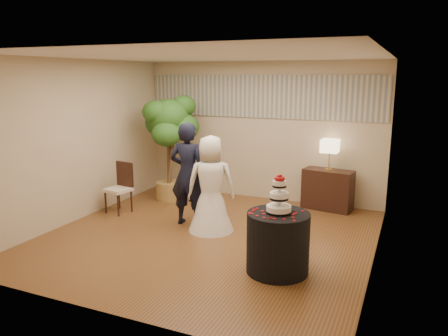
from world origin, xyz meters
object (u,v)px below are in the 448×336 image
at_px(groom, 188,174).
at_px(ficus_tree, 169,147).
at_px(wedding_cake, 279,194).
at_px(bride, 211,184).
at_px(cake_table, 278,243).
at_px(console, 328,190).
at_px(table_lamp, 329,155).
at_px(side_chair, 118,188).

relative_size(groom, ficus_tree, 0.81).
xyz_separation_m(wedding_cake, ficus_tree, (-3.02, 2.40, 0.03)).
relative_size(bride, cake_table, 1.96).
bearing_deg(console, bride, -119.19).
bearing_deg(ficus_tree, bride, -40.47).
bearing_deg(groom, table_lamp, -141.21).
relative_size(groom, bride, 1.11).
bearing_deg(wedding_cake, groom, 148.50).
xyz_separation_m(cake_table, side_chair, (-3.45, 1.24, 0.07)).
height_order(groom, cake_table, groom).
xyz_separation_m(groom, cake_table, (1.94, -1.19, -0.48)).
distance_m(cake_table, table_lamp, 3.09).
bearing_deg(wedding_cake, cake_table, 0.00).
relative_size(console, ficus_tree, 0.42).
bearing_deg(groom, wedding_cake, 145.32).
bearing_deg(ficus_tree, console, 11.23).
relative_size(groom, cake_table, 2.18).
relative_size(console, side_chair, 0.99).
relative_size(groom, console, 1.92).
height_order(bride, wedding_cake, bride).
relative_size(table_lamp, ficus_tree, 0.27).
bearing_deg(wedding_cake, table_lamp, 88.40).
bearing_deg(side_chair, console, 37.01).
bearing_deg(bride, table_lamp, -152.15).
xyz_separation_m(groom, side_chair, (-1.50, 0.05, -0.42)).
distance_m(bride, table_lamp, 2.50).
bearing_deg(table_lamp, side_chair, -153.30).
relative_size(ficus_tree, side_chair, 2.32).
bearing_deg(console, table_lamp, 0.00).
relative_size(cake_table, side_chair, 0.87).
bearing_deg(groom, console, -141.21).
height_order(console, ficus_tree, ficus_tree).
xyz_separation_m(console, side_chair, (-3.53, -1.78, 0.08)).
xyz_separation_m(table_lamp, side_chair, (-3.53, -1.78, -0.59)).
distance_m(bride, wedding_cake, 1.83).
bearing_deg(cake_table, wedding_cake, 0.00).
xyz_separation_m(bride, ficus_tree, (-1.56, 1.33, 0.29)).
height_order(wedding_cake, side_chair, wedding_cake).
bearing_deg(table_lamp, ficus_tree, -168.77).
bearing_deg(side_chair, table_lamp, 37.01).
distance_m(wedding_cake, console, 3.09).
bearing_deg(console, groom, -128.87).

